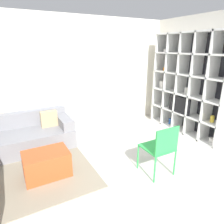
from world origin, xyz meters
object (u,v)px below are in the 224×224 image
shelving_unit (188,85)px  couch_main (29,135)px  ottoman (47,164)px  folding_chair (161,146)px

shelving_unit → couch_main: shelving_unit is taller
couch_main → ottoman: 1.16m
couch_main → ottoman: size_ratio=2.44×
shelving_unit → folding_chair: 2.20m
shelving_unit → couch_main: 3.73m
couch_main → ottoman: couch_main is taller
ottoman → folding_chair: folding_chair is taller
ottoman → couch_main: bearing=95.7°
shelving_unit → folding_chair: bearing=-147.9°
shelving_unit → ottoman: 3.54m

